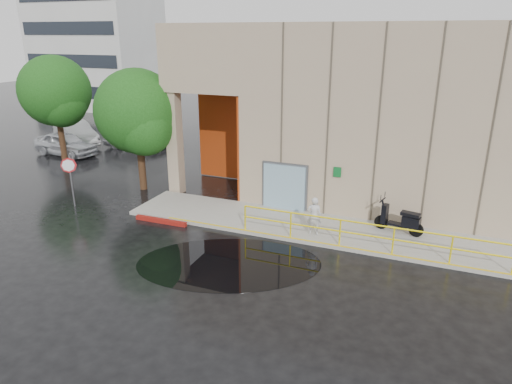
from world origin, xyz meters
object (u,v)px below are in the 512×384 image
Objects in this scene: scooter at (401,212)px; car_a at (65,144)px; red_curb at (161,221)px; tree_far at (57,94)px; car_b at (76,133)px; stop_sign at (70,171)px; person at (314,216)px; tree_near at (139,115)px; car_c at (136,138)px.

scooter is 22.03m from car_a.
tree_far is at bearing 150.67° from red_curb.
car_b reaches higher than red_curb.
tree_far is at bearing 122.47° from stop_sign.
tree_far reaches higher than scooter.
car_a is at bearing -30.31° from person.
car_a is 3.69m from tree_far.
tree_far is (2.61, -3.84, 3.32)m from car_b.
car_b is 12.79m from tree_near.
car_c is 0.70× the size of tree_far.
scooter is (3.08, 1.38, 0.09)m from person.
stop_sign is 4.19m from tree_near.
person is 0.63× the size of red_curb.
car_c reaches higher than red_curb.
car_a is at bearing 179.06° from scooter.
tree_near is (6.02, -7.62, 3.17)m from car_c.
car_c is at bearing -44.13° from person.
stop_sign is at bearing -128.63° from car_a.
tree_far is (-1.86, -4.79, 3.48)m from car_c.
scooter is at bearing 14.09° from red_curb.
car_a is 3.17m from car_b.
car_b is at bearing 147.56° from tree_near.
car_a is at bearing -120.50° from car_b.
car_a is at bearing 124.55° from car_c.
stop_sign is at bearing -109.19° from car_b.
stop_sign is 0.52× the size of car_a.
scooter is at bearing -167.18° from person.
tree_near is at bearing -159.27° from car_c.
car_c is at bearing -31.78° from car_a.
red_curb is 13.28m from tree_far.
tree_near is (10.49, -6.67, 3.01)m from car_b.
tree_near is at bearing -172.52° from scooter.
tree_far is (1.01, -1.11, 3.37)m from car_a.
person is at bearing -16.68° from tree_far.
stop_sign is at bearing -117.10° from tree_near.
tree_far reaches higher than red_curb.
scooter reaches higher than car_c.
stop_sign is 0.97× the size of red_curb.
red_curb is at bearing -15.08° from stop_sign.
stop_sign is 10.22m from car_a.
tree_near reaches higher than car_c.
tree_far reaches higher than tree_near.
scooter is 9.77m from red_curb.
car_a is 0.99× the size of car_c.
stop_sign is 0.47× the size of car_b.
stop_sign reaches higher than car_c.
scooter is 0.85× the size of stop_sign.
stop_sign is at bearing -175.63° from car_c.
person is 6.48m from red_curb.
car_b is at bearing -35.69° from person.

